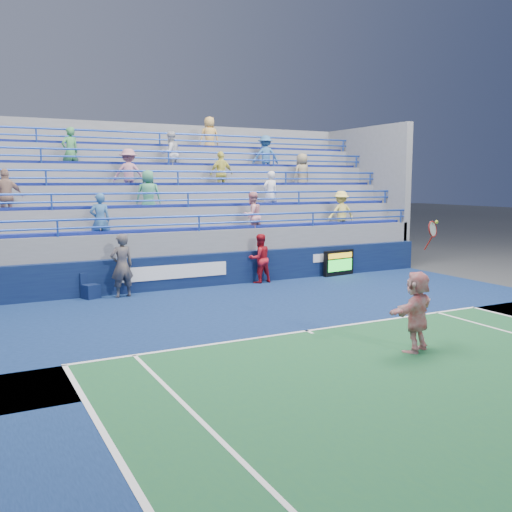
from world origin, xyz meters
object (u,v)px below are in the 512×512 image
judge_chair (91,290)px  ball_girl (260,259)px  serve_speed_board (339,263)px  tennis_player (417,311)px  line_judge (122,266)px

judge_chair → ball_girl: (5.75, 0.04, 0.60)m
serve_speed_board → tennis_player: (-4.20, -8.57, 0.36)m
judge_chair → ball_girl: 5.78m
judge_chair → line_judge: line_judge is taller
tennis_player → line_judge: tennis_player is taller
serve_speed_board → judge_chair: 9.07m
tennis_player → ball_girl: 8.63m
serve_speed_board → line_judge: size_ratio=0.72×
tennis_player → line_judge: (-3.97, 8.29, 0.13)m
judge_chair → ball_girl: bearing=0.4°
ball_girl → line_judge: bearing=-0.9°
serve_speed_board → tennis_player: 9.55m
serve_speed_board → line_judge: 8.19m
tennis_player → line_judge: bearing=115.6°
judge_chair → tennis_player: tennis_player is taller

